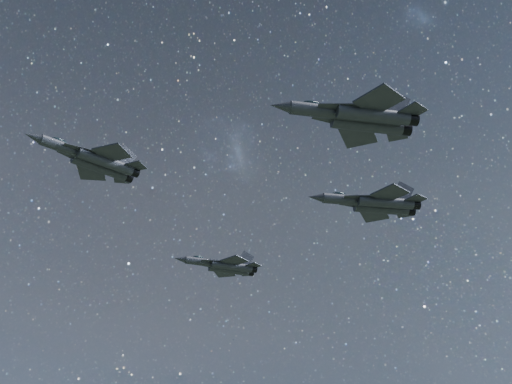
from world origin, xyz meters
TOP-DOWN VIEW (x-y plane):
  - jet_lead at (-22.59, 2.33)m, footprint 15.71×11.00m
  - jet_left at (6.87, 20.39)m, footprint 15.12×10.34m
  - jet_right at (0.10, -22.87)m, footprint 17.76×11.76m
  - jet_slot at (18.91, -5.06)m, footprint 17.80×11.72m

SIDE VIEW (x-z plane):
  - jet_left at x=6.87m, z-range 150.86..154.66m
  - jet_right at x=0.10m, z-range 152.43..156.96m
  - jet_lead at x=-22.59m, z-range 152.72..156.68m
  - jet_slot at x=18.91m, z-range 154.60..159.16m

